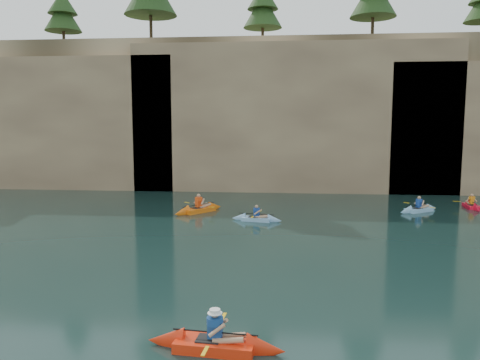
# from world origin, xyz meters

# --- Properties ---
(ground) EXTENTS (160.00, 160.00, 0.00)m
(ground) POSITION_xyz_m (0.00, 0.00, 0.00)
(ground) COLOR black
(ground) RESTS_ON ground
(cliff) EXTENTS (70.00, 16.00, 12.00)m
(cliff) POSITION_xyz_m (0.00, 30.00, 6.00)
(cliff) COLOR tan
(cliff) RESTS_ON ground
(cliff_slab_west) EXTENTS (26.00, 2.40, 10.56)m
(cliff_slab_west) POSITION_xyz_m (-20.00, 22.60, 5.28)
(cliff_slab_west) COLOR tan
(cliff_slab_west) RESTS_ON ground
(cliff_slab_center) EXTENTS (24.00, 2.40, 11.40)m
(cliff_slab_center) POSITION_xyz_m (2.00, 22.60, 5.70)
(cliff_slab_center) COLOR tan
(cliff_slab_center) RESTS_ON ground
(sea_cave_west) EXTENTS (4.50, 1.00, 4.00)m
(sea_cave_west) POSITION_xyz_m (-18.00, 21.95, 2.00)
(sea_cave_west) COLOR black
(sea_cave_west) RESTS_ON ground
(sea_cave_center) EXTENTS (3.50, 1.00, 3.20)m
(sea_cave_center) POSITION_xyz_m (-4.00, 21.95, 1.60)
(sea_cave_center) COLOR black
(sea_cave_center) RESTS_ON ground
(sea_cave_east) EXTENTS (5.00, 1.00, 4.50)m
(sea_cave_east) POSITION_xyz_m (10.00, 21.95, 2.25)
(sea_cave_east) COLOR black
(sea_cave_east) RESTS_ON ground
(main_kayaker) EXTENTS (3.29, 2.21, 1.20)m
(main_kayaker) POSITION_xyz_m (-0.16, -3.00, 0.16)
(main_kayaker) COLOR red
(main_kayaker) RESTS_ON ground
(kayaker_orange) EXTENTS (2.84, 3.23, 1.34)m
(kayaker_orange) POSITION_xyz_m (-3.54, 13.44, 0.16)
(kayaker_orange) COLOR orange
(kayaker_orange) RESTS_ON ground
(kayaker_ltblue_near) EXTENTS (2.79, 2.12, 1.07)m
(kayaker_ltblue_near) POSITION_xyz_m (-0.04, 11.28, 0.13)
(kayaker_ltblue_near) COLOR #86B5E0
(kayaker_ltblue_near) RESTS_ON ground
(kayaker_red_far) EXTENTS (2.16, 2.99, 1.08)m
(kayaker_red_far) POSITION_xyz_m (12.86, 16.36, 0.13)
(kayaker_red_far) COLOR red
(kayaker_red_far) RESTS_ON ground
(kayaker_ltblue_mid) EXTENTS (2.88, 2.26, 1.15)m
(kayaker_ltblue_mid) POSITION_xyz_m (9.28, 14.77, 0.14)
(kayaker_ltblue_mid) COLOR #83B5DB
(kayaker_ltblue_mid) RESTS_ON ground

